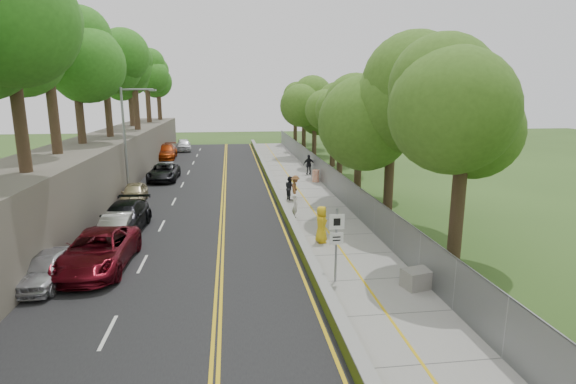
# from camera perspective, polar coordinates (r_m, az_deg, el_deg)

# --- Properties ---
(ground) EXTENTS (140.00, 140.00, 0.00)m
(ground) POSITION_cam_1_polar(r_m,az_deg,el_deg) (21.51, 1.41, -8.30)
(ground) COLOR #33511E
(ground) RESTS_ON ground
(road) EXTENTS (11.20, 66.00, 0.04)m
(road) POSITION_cam_1_polar(r_m,az_deg,el_deg) (35.77, -10.87, -0.00)
(road) COLOR black
(road) RESTS_ON ground
(sidewalk) EXTENTS (4.20, 66.00, 0.05)m
(sidewalk) POSITION_cam_1_polar(r_m,az_deg,el_deg) (36.13, 1.81, 0.36)
(sidewalk) COLOR gray
(sidewalk) RESTS_ON ground
(jersey_barrier) EXTENTS (0.42, 66.00, 0.60)m
(jersey_barrier) POSITION_cam_1_polar(r_m,az_deg,el_deg) (35.79, -1.83, 0.69)
(jersey_barrier) COLOR #A1DC15
(jersey_barrier) RESTS_ON ground
(rock_embankment) EXTENTS (5.00, 66.00, 4.00)m
(rock_embankment) POSITION_cam_1_polar(r_m,az_deg,el_deg) (36.82, -23.69, 2.66)
(rock_embankment) COLOR #595147
(rock_embankment) RESTS_ON ground
(chainlink_fence) EXTENTS (0.04, 66.00, 2.00)m
(chainlink_fence) POSITION_cam_1_polar(r_m,az_deg,el_deg) (36.33, 5.09, 1.95)
(chainlink_fence) COLOR slate
(chainlink_fence) RESTS_ON ground
(trees_embankment) EXTENTS (6.40, 66.00, 13.00)m
(trees_embankment) POSITION_cam_1_polar(r_m,az_deg,el_deg) (36.36, -24.12, 15.99)
(trees_embankment) COLOR #378721
(trees_embankment) RESTS_ON rock_embankment
(trees_fenceside) EXTENTS (7.00, 66.00, 14.00)m
(trees_fenceside) POSITION_cam_1_polar(r_m,az_deg,el_deg) (36.30, 8.98, 11.37)
(trees_fenceside) COLOR #497923
(trees_fenceside) RESTS_ON ground
(streetlight) EXTENTS (2.52, 0.22, 8.00)m
(streetlight) POSITION_cam_1_polar(r_m,az_deg,el_deg) (34.79, -19.69, 6.86)
(streetlight) COLOR gray
(streetlight) RESTS_ON ground
(signpost) EXTENTS (0.62, 0.09, 3.10)m
(signpost) POSITION_cam_1_polar(r_m,az_deg,el_deg) (18.26, 6.17, -5.70)
(signpost) COLOR gray
(signpost) RESTS_ON sidewalk
(construction_barrel) EXTENTS (0.62, 0.62, 1.03)m
(construction_barrel) POSITION_cam_1_polar(r_m,az_deg,el_deg) (39.02, 3.54, 2.06)
(construction_barrel) COLOR #E94B19
(construction_barrel) RESTS_ON sidewalk
(concrete_block) EXTENTS (1.27, 1.07, 0.74)m
(concrete_block) POSITION_cam_1_polar(r_m,az_deg,el_deg) (18.88, 16.10, -10.52)
(concrete_block) COLOR slate
(concrete_block) RESTS_ON sidewalk
(car_0) EXTENTS (1.74, 3.96, 1.33)m
(car_0) POSITION_cam_1_polar(r_m,az_deg,el_deg) (20.80, -28.33, -8.55)
(car_0) COLOR silver
(car_0) RESTS_ON road
(car_1) EXTENTS (1.68, 4.25, 1.38)m
(car_1) POSITION_cam_1_polar(r_m,az_deg,el_deg) (25.27, -20.91, -4.21)
(car_1) COLOR beige
(car_1) RESTS_ON road
(car_2) EXTENTS (2.86, 5.92, 1.62)m
(car_2) POSITION_cam_1_polar(r_m,az_deg,el_deg) (21.54, -23.02, -6.91)
(car_2) COLOR maroon
(car_2) RESTS_ON road
(car_3) EXTENTS (2.44, 5.57, 1.59)m
(car_3) POSITION_cam_1_polar(r_m,az_deg,el_deg) (26.53, -20.13, -3.13)
(car_3) COLOR black
(car_3) RESTS_ON road
(car_4) EXTENTS (1.85, 4.08, 1.36)m
(car_4) POSITION_cam_1_polar(r_m,az_deg,el_deg) (33.47, -18.94, -0.10)
(car_4) COLOR tan
(car_4) RESTS_ON road
(car_5) EXTENTS (1.78, 4.23, 1.36)m
(car_5) POSITION_cam_1_polar(r_m,az_deg,el_deg) (42.22, -15.30, 2.65)
(car_5) COLOR #B7BBBF
(car_5) RESTS_ON road
(car_6) EXTENTS (2.49, 5.27, 1.46)m
(car_6) POSITION_cam_1_polar(r_m,az_deg,el_deg) (41.12, -15.51, 2.45)
(car_6) COLOR black
(car_6) RESTS_ON road
(car_7) EXTENTS (2.50, 5.84, 1.68)m
(car_7) POSITION_cam_1_polar(r_m,az_deg,el_deg) (54.36, -15.28, 4.96)
(car_7) COLOR #9B320A
(car_7) RESTS_ON road
(car_8) EXTENTS (2.32, 4.78, 1.57)m
(car_8) POSITION_cam_1_polar(r_m,az_deg,el_deg) (61.40, -13.12, 5.85)
(car_8) COLOR white
(car_8) RESTS_ON road
(painter_0) EXTENTS (0.66, 0.97, 1.93)m
(painter_0) POSITION_cam_1_polar(r_m,az_deg,el_deg) (23.21, 4.26, -4.11)
(painter_0) COLOR yellow
(painter_0) RESTS_ON sidewalk
(painter_1) EXTENTS (0.46, 0.61, 1.52)m
(painter_1) POSITION_cam_1_polar(r_m,az_deg,el_deg) (27.56, 0.90, -1.83)
(painter_1) COLOR white
(painter_1) RESTS_ON sidewalk
(painter_2) EXTENTS (0.85, 0.98, 1.71)m
(painter_2) POSITION_cam_1_polar(r_m,az_deg,el_deg) (32.35, 0.25, 0.51)
(painter_2) COLOR black
(painter_2) RESTS_ON sidewalk
(painter_3) EXTENTS (0.91, 1.29, 1.81)m
(painter_3) POSITION_cam_1_polar(r_m,az_deg,el_deg) (32.14, 0.94, 0.52)
(painter_3) COLOR brown
(painter_3) RESTS_ON sidewalk
(person_far) EXTENTS (1.14, 0.57, 1.88)m
(person_far) POSITION_cam_1_polar(r_m,az_deg,el_deg) (42.37, 2.67, 3.49)
(person_far) COLOR black
(person_far) RESTS_ON sidewalk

